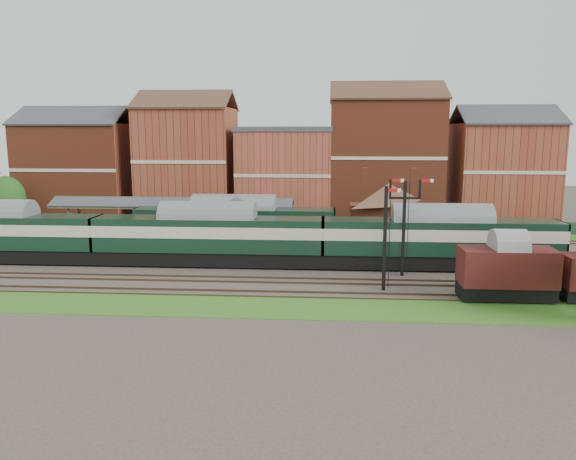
# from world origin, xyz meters

# --- Properties ---
(ground) EXTENTS (160.00, 160.00, 0.00)m
(ground) POSITION_xyz_m (0.00, 0.00, 0.00)
(ground) COLOR #473D33
(ground) RESTS_ON ground
(grass_back) EXTENTS (90.00, 4.50, 0.06)m
(grass_back) POSITION_xyz_m (0.00, 16.00, 0.03)
(grass_back) COLOR #2D6619
(grass_back) RESTS_ON ground
(grass_front) EXTENTS (90.00, 5.00, 0.06)m
(grass_front) POSITION_xyz_m (0.00, -12.00, 0.03)
(grass_front) COLOR #2D6619
(grass_front) RESTS_ON ground
(fence) EXTENTS (90.00, 0.12, 1.50)m
(fence) POSITION_xyz_m (0.00, 18.00, 0.75)
(fence) COLOR #193823
(fence) RESTS_ON ground
(platform) EXTENTS (55.00, 3.40, 1.00)m
(platform) POSITION_xyz_m (-5.00, 9.75, 0.50)
(platform) COLOR #2D2D2D
(platform) RESTS_ON ground
(signal_box) EXTENTS (5.40, 5.40, 6.00)m
(signal_box) POSITION_xyz_m (-3.00, 3.25, 3.19)
(signal_box) COLOR #5B6B4C
(signal_box) RESTS_ON ground
(brick_hut) EXTENTS (3.20, 2.64, 2.94)m
(brick_hut) POSITION_xyz_m (5.00, 3.25, 1.20)
(brick_hut) COLOR brown
(brick_hut) RESTS_ON ground
(station_building) EXTENTS (8.10, 8.10, 5.90)m
(station_building) POSITION_xyz_m (12.00, 9.75, 3.96)
(station_building) COLOR brown
(station_building) RESTS_ON platform
(canopy) EXTENTS (26.00, 3.89, 4.08)m
(canopy) POSITION_xyz_m (-11.00, 9.75, 4.58)
(canopy) COLOR #4B5334
(canopy) RESTS_ON platform
(semaphore_bracket) EXTENTS (3.60, 0.25, 8.18)m
(semaphore_bracket) POSITION_xyz_m (12.04, -2.50, 4.63)
(semaphore_bracket) COLOR black
(semaphore_bracket) RESTS_ON ground
(semaphore_siding) EXTENTS (1.23, 0.25, 8.00)m
(semaphore_siding) POSITION_xyz_m (10.02, -7.00, 4.16)
(semaphore_siding) COLOR black
(semaphore_siding) RESTS_ON ground
(town_backdrop) EXTENTS (69.00, 10.00, 16.00)m
(town_backdrop) POSITION_xyz_m (-0.18, 25.00, 7.00)
(town_backdrop) COLOR brown
(town_backdrop) RESTS_ON ground
(dmu_train) EXTENTS (61.83, 3.24, 4.75)m
(dmu_train) POSITION_xyz_m (-5.04, 0.00, 2.76)
(dmu_train) COLOR black
(dmu_train) RESTS_ON ground
(platform_railcar) EXTENTS (20.33, 3.20, 4.68)m
(platform_railcar) POSITION_xyz_m (-3.74, 6.50, 2.72)
(platform_railcar) COLOR black
(platform_railcar) RESTS_ON ground
(goods_van_a) EXTENTS (6.60, 2.86, 4.00)m
(goods_van_a) POSITION_xyz_m (18.53, -9.00, 2.26)
(goods_van_a) COLOR black
(goods_van_a) RESTS_ON ground
(tree_back) EXTENTS (4.57, 4.57, 6.68)m
(tree_back) POSITION_xyz_m (-33.65, 16.55, 4.04)
(tree_back) COLOR #382619
(tree_back) RESTS_ON ground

